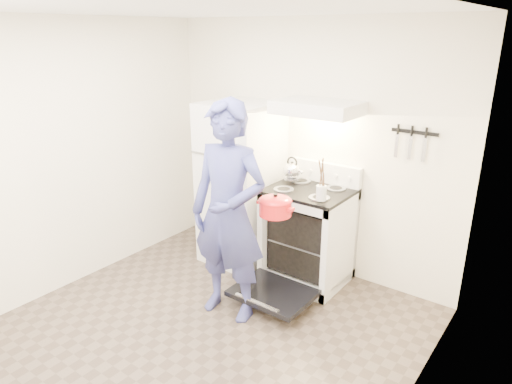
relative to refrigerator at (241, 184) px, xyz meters
The scene contains 15 objects.
floor 1.78m from the refrigerator, 68.20° to the right, with size 3.60×3.60×0.00m, color brown.
back_wall 0.79m from the refrigerator, 31.11° to the left, with size 3.20×0.02×2.50m, color #EFE7CC.
refrigerator is the anchor object (origin of this frame).
stove_body 0.90m from the refrigerator, ahead, with size 0.76×0.65×0.92m, color white.
cooktop 0.81m from the refrigerator, ahead, with size 0.76×0.65×0.03m, color black.
backsplash 0.89m from the refrigerator, 20.94° to the left, with size 0.76×0.07×0.20m, color white.
oven_door 1.23m from the refrigerator, 35.13° to the right, with size 0.70×0.54×0.04m, color black.
oven_rack 0.91m from the refrigerator, ahead, with size 0.60×0.52×0.01m, color gray.
range_hood 1.19m from the refrigerator, ahead, with size 0.76×0.50×0.12m, color white.
knife_strip 1.81m from the refrigerator, 11.61° to the left, with size 0.40×0.02×0.03m, color black.
pizza_stone 0.90m from the refrigerator, ahead, with size 0.31×0.31×0.02m, color olive.
tea_kettle 0.61m from the refrigerator, 11.18° to the left, with size 0.21×0.18×0.26m, color silver, non-canonical shape.
utensil_jar 1.11m from the refrigerator, 12.37° to the right, with size 0.09×0.09×0.13m, color silver.
person 1.04m from the refrigerator, 57.23° to the right, with size 0.69×0.45×1.88m, color navy.
dutch_oven 1.11m from the refrigerator, 36.73° to the right, with size 0.34×0.27×0.23m, color red, non-canonical shape.
Camera 1 is at (2.25, -2.09, 2.36)m, focal length 32.00 mm.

